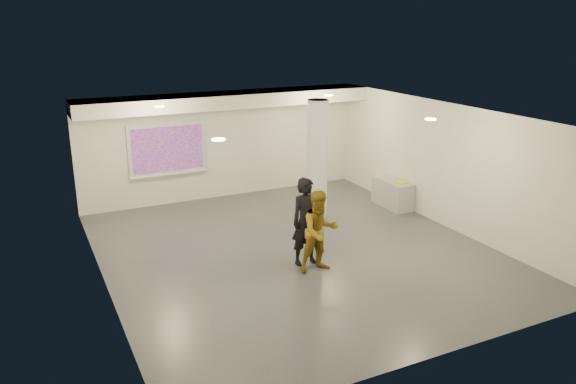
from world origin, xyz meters
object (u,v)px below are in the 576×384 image
column (317,160)px  man (320,231)px  projection_screen (168,150)px  woman (306,222)px  credenza (392,193)px

column → man: size_ratio=1.79×
projection_screen → man: (1.59, -5.51, -0.69)m
woman → credenza: bearing=29.7°
credenza → woman: 4.45m
credenza → column: bearing=175.9°
woman → projection_screen: bearing=105.9°
credenza → woman: size_ratio=0.69×
column → credenza: bearing=-5.2°
woman → man: size_ratio=1.09×
credenza → woman: (-3.81, -2.23, 0.55)m
column → credenza: column is taller
woman → column: bearing=56.2°
man → column: bearing=62.9°
column → woman: size_ratio=1.64×
woman → man: (0.08, -0.43, -0.08)m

